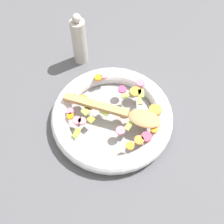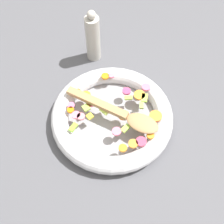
% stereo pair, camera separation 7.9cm
% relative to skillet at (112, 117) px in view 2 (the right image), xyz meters
% --- Properties ---
extents(ground_plane, '(4.00, 4.00, 0.00)m').
position_rel_skillet_xyz_m(ground_plane, '(0.00, 0.00, -0.02)').
color(ground_plane, '#4C4C51').
extents(skillet, '(0.35, 0.35, 0.05)m').
position_rel_skillet_xyz_m(skillet, '(0.00, 0.00, 0.00)').
color(skillet, gray).
rests_on(skillet, ground_plane).
extents(chopped_vegetables, '(0.27, 0.27, 0.01)m').
position_rel_skillet_xyz_m(chopped_vegetables, '(-0.01, -0.01, 0.03)').
color(chopped_vegetables, orange).
rests_on(chopped_vegetables, skillet).
extents(wooden_spoon, '(0.28, 0.12, 0.01)m').
position_rel_skillet_xyz_m(wooden_spoon, '(-0.03, -0.01, 0.04)').
color(wooden_spoon, '#A87F51').
rests_on(wooden_spoon, chopped_vegetables).
extents(pepper_mill, '(0.05, 0.05, 0.19)m').
position_rel_skillet_xyz_m(pepper_mill, '(0.22, -0.13, 0.06)').
color(pepper_mill, '#B2ADA3').
rests_on(pepper_mill, ground_plane).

